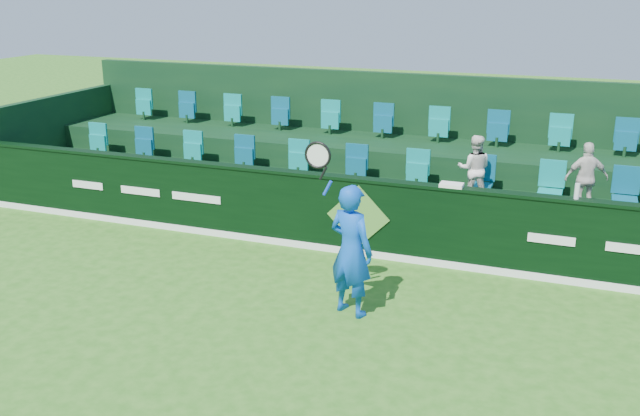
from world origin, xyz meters
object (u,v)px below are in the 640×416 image
at_px(tennis_player, 351,249).
at_px(drinks_bottle, 577,191).
at_px(towel, 452,185).
at_px(spectator_left, 474,169).
at_px(spectator_middle, 586,178).

relative_size(tennis_player, drinks_bottle, 10.56).
height_order(towel, drinks_bottle, drinks_bottle).
relative_size(tennis_player, spectator_left, 2.14).
bearing_deg(spectator_middle, tennis_player, 29.68).
relative_size(spectator_middle, towel, 3.28).
bearing_deg(spectator_middle, spectator_left, -19.02).
xyz_separation_m(towel, drinks_bottle, (1.88, 0.00, 0.09)).
distance_m(spectator_left, spectator_middle, 1.82).
relative_size(spectator_left, towel, 3.23).
bearing_deg(spectator_left, towel, 71.81).
bearing_deg(tennis_player, spectator_left, 71.48).
distance_m(towel, drinks_bottle, 1.88).
bearing_deg(drinks_bottle, towel, 180.00).
bearing_deg(tennis_player, spectator_middle, 48.70).
bearing_deg(towel, tennis_player, -112.98).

